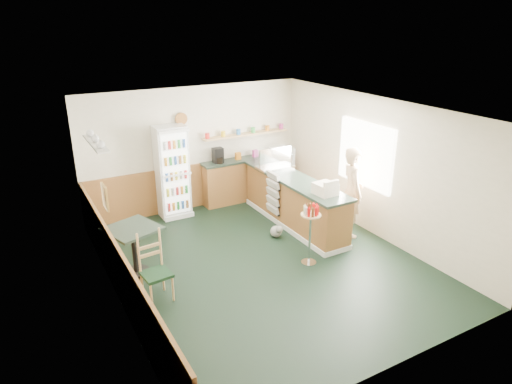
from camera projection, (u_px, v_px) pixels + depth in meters
ground at (263, 262)px, 8.05m from camera, size 6.00×6.00×0.00m
room_envelope at (232, 171)px, 7.99m from camera, size 5.04×6.02×2.72m
service_counter at (294, 204)px, 9.38m from camera, size 0.68×3.01×1.01m
back_counter at (247, 177)px, 10.68m from camera, size 2.24×0.42×1.69m
drinks_fridge at (173, 172)px, 9.64m from camera, size 0.65×0.54×1.97m
display_case at (275, 158)px, 9.72m from camera, size 0.78×0.41×0.44m
cash_register at (325, 189)px, 8.33m from camera, size 0.38×0.40×0.21m
shopkeeper at (352, 192)px, 8.78m from camera, size 0.62×0.71×1.79m
condiment_stand at (310, 224)px, 7.77m from camera, size 0.35×0.35×1.09m
newspaper_rack at (273, 193)px, 9.34m from camera, size 0.09×0.45×0.90m
cafe_table at (134, 241)px, 7.50m from camera, size 0.98×0.98×0.85m
cafe_chair at (154, 264)px, 6.88m from camera, size 0.44×0.44×1.09m
dog_doorstop at (277, 231)px, 8.93m from camera, size 0.23×0.30×0.27m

